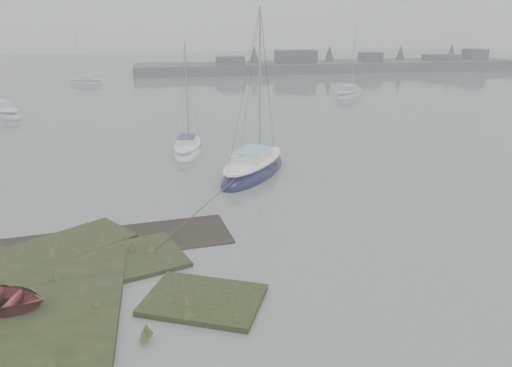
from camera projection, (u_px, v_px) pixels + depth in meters
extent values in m
plane|color=slate|center=(167.00, 116.00, 43.63)|extent=(160.00, 160.00, 0.00)
cube|color=#4C4F51|center=(331.00, 67.00, 77.81)|extent=(60.00, 8.00, 1.60)
cube|color=#424247|center=(230.00, 64.00, 73.78)|extent=(4.00, 3.00, 2.20)
cube|color=#424247|center=(296.00, 60.00, 75.43)|extent=(6.00, 3.00, 3.00)
cube|color=#424247|center=(370.00, 61.00, 77.64)|extent=(3.00, 3.00, 2.50)
cube|color=#424247|center=(440.00, 61.00, 79.86)|extent=(5.00, 3.00, 2.00)
cube|color=#424247|center=(474.00, 58.00, 80.79)|extent=(3.00, 3.00, 2.80)
cone|color=#384238|center=(254.00, 57.00, 76.09)|extent=(2.00, 2.00, 3.50)
cone|color=#384238|center=(329.00, 56.00, 78.23)|extent=(2.00, 2.00, 3.50)
cone|color=#384238|center=(400.00, 55.00, 80.36)|extent=(2.00, 2.00, 3.50)
cone|color=#384238|center=(451.00, 54.00, 81.96)|extent=(2.00, 2.00, 3.50)
ellipsoid|color=#0F1035|center=(253.00, 172.00, 27.63)|extent=(5.63, 6.85, 1.64)
ellipsoid|color=white|center=(253.00, 161.00, 27.42)|extent=(4.78, 5.88, 0.46)
cube|color=white|center=(251.00, 155.00, 27.04)|extent=(2.50, 2.73, 0.48)
cube|color=#82BED4|center=(251.00, 150.00, 26.95)|extent=(2.31, 2.52, 0.08)
cylinder|color=#939399|center=(260.00, 82.00, 26.82)|extent=(0.11, 0.11, 7.74)
cylinder|color=#939399|center=(250.00, 151.00, 26.78)|extent=(1.59, 2.29, 0.09)
ellipsoid|color=white|center=(188.00, 151.00, 31.93)|extent=(2.63, 5.38, 1.25)
ellipsoid|color=white|center=(188.00, 144.00, 31.77)|extent=(2.17, 4.67, 0.35)
cube|color=white|center=(187.00, 140.00, 31.46)|extent=(1.41, 1.94, 0.37)
cube|color=#1B1E4D|center=(187.00, 137.00, 31.40)|extent=(1.32, 1.78, 0.06)
cylinder|color=#939399|center=(187.00, 92.00, 31.37)|extent=(0.08, 0.08, 5.89)
cylinder|color=#939399|center=(186.00, 137.00, 31.26)|extent=(0.45, 2.04, 0.07)
ellipsoid|color=silver|center=(1.00, 115.00, 43.29)|extent=(5.43, 6.05, 1.49)
ellipsoid|color=white|center=(0.00, 108.00, 43.10)|extent=(4.62, 5.18, 0.42)
cube|color=white|center=(0.00, 104.00, 42.82)|extent=(2.35, 2.47, 0.44)
cube|color=#B1B7BD|center=(0.00, 102.00, 42.74)|extent=(2.17, 2.27, 0.07)
cylinder|color=#939399|center=(1.00, 102.00, 42.63)|extent=(1.60, 1.96, 0.08)
ellipsoid|color=#B9BDC4|center=(349.00, 96.00, 53.50)|extent=(5.26, 5.55, 1.40)
ellipsoid|color=silver|center=(349.00, 91.00, 53.31)|extent=(4.49, 4.74, 0.40)
cube|color=silver|center=(349.00, 88.00, 53.00)|extent=(2.24, 2.29, 0.41)
cube|color=#B6BAC3|center=(349.00, 86.00, 52.93)|extent=(2.07, 2.12, 0.07)
cylinder|color=#939399|center=(354.00, 56.00, 52.76)|extent=(0.09, 0.09, 6.58)
cylinder|color=#939399|center=(348.00, 86.00, 52.80)|extent=(1.60, 1.76, 0.07)
ellipsoid|color=silver|center=(86.00, 83.00, 63.27)|extent=(5.11, 3.21, 1.18)
ellipsoid|color=silver|center=(86.00, 80.00, 63.11)|extent=(4.41, 2.69, 0.33)
cube|color=silver|center=(87.00, 77.00, 62.99)|extent=(1.93, 1.56, 0.35)
cube|color=silver|center=(87.00, 76.00, 62.92)|extent=(1.77, 1.45, 0.06)
cylinder|color=#939399|center=(78.00, 55.00, 62.24)|extent=(0.08, 0.08, 5.55)
cylinder|color=#939399|center=(88.00, 76.00, 62.90)|extent=(1.84, 0.75, 0.06)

